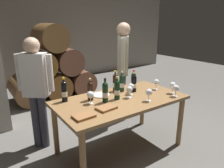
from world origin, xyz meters
name	(u,v)px	position (x,y,z in m)	size (l,w,h in m)	color
ground_plane	(120,149)	(0.00, 0.00, 0.00)	(14.00, 14.00, 0.00)	#66635E
cellar_back_wall	(31,34)	(0.00, 4.20, 1.40)	(10.00, 0.24, 2.80)	gray
barrel_stack	(53,70)	(0.00, 2.60, 0.66)	(1.86, 0.90, 1.69)	brown
dining_table	(121,105)	(0.00, 0.00, 0.67)	(1.70, 0.90, 0.76)	olive
wine_bottle_0	(134,83)	(0.33, 0.12, 0.88)	(0.07, 0.07, 0.29)	black
wine_bottle_1	(122,83)	(0.19, 0.23, 0.89)	(0.07, 0.07, 0.30)	#19381E
wine_bottle_2	(90,91)	(-0.35, 0.18, 0.89)	(0.07, 0.07, 0.29)	black
wine_bottle_3	(64,91)	(-0.64, 0.33, 0.90)	(0.07, 0.07, 0.31)	black
wine_bottle_4	(105,92)	(-0.23, 0.01, 0.89)	(0.07, 0.07, 0.31)	black
wine_bottle_5	(117,90)	(-0.05, 0.01, 0.89)	(0.07, 0.07, 0.30)	black
wine_bottle_6	(133,80)	(0.43, 0.25, 0.88)	(0.07, 0.07, 0.28)	#19381E
wine_bottle_7	(115,82)	(0.12, 0.29, 0.89)	(0.07, 0.07, 0.31)	black
wine_glass_0	(90,95)	(-0.41, 0.07, 0.87)	(0.09, 0.09, 0.16)	white
wine_glass_1	(173,85)	(0.72, -0.24, 0.87)	(0.09, 0.09, 0.16)	white
wine_glass_2	(129,90)	(0.11, -0.03, 0.87)	(0.08, 0.08, 0.16)	white
wine_glass_3	(131,87)	(0.22, 0.05, 0.87)	(0.08, 0.08, 0.16)	white
wine_glass_4	(156,82)	(0.66, 0.01, 0.87)	(0.08, 0.08, 0.15)	white
wine_glass_5	(149,93)	(0.24, -0.27, 0.87)	(0.09, 0.09, 0.16)	white
wine_glass_6	(176,88)	(0.65, -0.35, 0.87)	(0.09, 0.09, 0.16)	white
tasting_notebook	(84,116)	(-0.66, -0.22, 0.77)	(0.22, 0.16, 0.03)	#936038
leather_ledger	(106,108)	(-0.34, -0.17, 0.77)	(0.22, 0.16, 0.03)	#936038
serving_plate	(101,95)	(-0.15, 0.25, 0.77)	(0.24, 0.24, 0.01)	white
sommelier_presenting	(123,63)	(0.61, 0.75, 1.04)	(0.34, 0.40, 1.72)	#383842
taster_seated_left	(36,85)	(-0.87, 0.72, 0.92)	(0.40, 0.34, 1.54)	#383842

